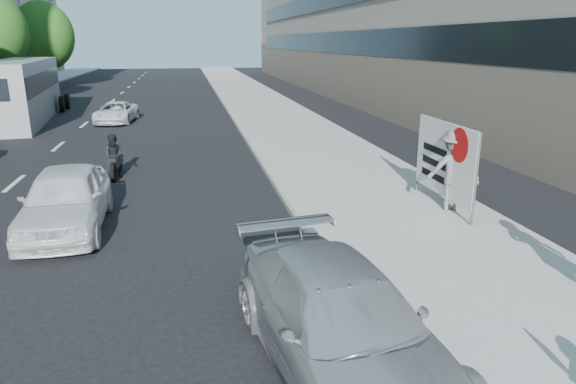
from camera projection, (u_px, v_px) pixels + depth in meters
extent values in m
plane|color=black|center=(252.00, 276.00, 9.77)|extent=(160.00, 160.00, 0.00)
cube|color=gray|center=(277.00, 118.00, 29.32)|extent=(5.00, 120.00, 0.15)
cylinder|color=#382616|center=(48.00, 74.00, 48.29)|extent=(0.30, 0.30, 2.62)
ellipsoid|color=#1C5216|center=(43.00, 36.00, 47.31)|extent=(5.40, 5.40, 6.21)
imported|color=slate|center=(453.00, 170.00, 12.89)|extent=(1.51, 1.14, 2.07)
cylinder|color=#4C4C4C|center=(476.00, 180.00, 11.70)|extent=(0.06, 0.06, 2.20)
cylinder|color=#4C4C4C|center=(419.00, 153.00, 14.53)|extent=(0.06, 0.06, 2.20)
cube|color=silver|center=(444.00, 159.00, 13.07)|extent=(0.04, 3.00, 1.90)
cylinder|color=#A50C0C|center=(459.00, 145.00, 12.26)|extent=(0.01, 0.84, 0.84)
cube|color=black|center=(435.00, 150.00, 13.49)|extent=(0.01, 1.30, 0.18)
cube|color=black|center=(434.00, 163.00, 13.59)|extent=(0.01, 1.30, 0.18)
cube|color=black|center=(433.00, 175.00, 13.69)|extent=(0.01, 1.30, 0.18)
imported|color=#A9ABB0|center=(340.00, 322.00, 6.81)|extent=(2.61, 5.11, 1.42)
imported|color=silver|center=(66.00, 199.00, 11.97)|extent=(1.91, 4.44, 1.49)
imported|color=white|center=(116.00, 112.00, 28.03)|extent=(2.26, 4.16, 1.11)
cylinder|color=black|center=(114.00, 172.00, 16.17)|extent=(0.16, 0.65, 0.64)
cylinder|color=black|center=(119.00, 162.00, 17.49)|extent=(0.16, 0.65, 0.64)
cube|color=black|center=(116.00, 160.00, 16.76)|extent=(0.33, 1.21, 0.35)
imported|color=black|center=(115.00, 156.00, 16.62)|extent=(0.73, 0.58, 1.42)
cube|color=gray|center=(21.00, 91.00, 28.35)|extent=(3.70, 12.19, 3.30)
cube|color=black|center=(44.00, 80.00, 28.43)|extent=(1.22, 11.45, 1.00)
cylinder|color=black|center=(25.00, 123.00, 24.67)|extent=(0.35, 1.02, 1.00)
cylinder|color=black|center=(36.00, 117.00, 26.55)|extent=(0.35, 1.02, 1.00)
cylinder|color=black|center=(19.00, 105.00, 31.74)|extent=(0.35, 1.02, 1.00)
cylinder|color=black|center=(62.00, 104.00, 32.20)|extent=(0.35, 1.02, 1.00)
cylinder|color=black|center=(26.00, 102.00, 33.15)|extent=(0.35, 1.02, 1.00)
cylinder|color=black|center=(67.00, 101.00, 33.61)|extent=(0.35, 1.02, 1.00)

